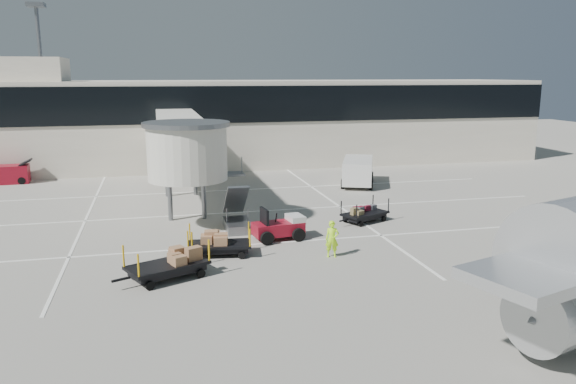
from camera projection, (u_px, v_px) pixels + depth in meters
name	position (u px, v px, depth m)	size (l,w,h in m)	color
ground	(282.00, 255.00, 27.19)	(140.00, 140.00, 0.00)	#B1AB9E
lane_markings	(239.00, 211.00, 35.92)	(40.00, 30.00, 0.02)	white
terminal	(210.00, 121.00, 54.76)	(64.00, 12.11, 15.20)	beige
jet_bridge	(182.00, 141.00, 37.08)	(5.70, 20.40, 6.03)	silver
baggage_tug	(279.00, 228.00, 29.65)	(2.83, 2.03, 1.75)	maroon
suitcase_cart	(365.00, 214.00, 33.17)	(3.44, 2.45, 1.35)	black
box_cart_near	(219.00, 244.00, 27.00)	(3.79, 1.88, 1.46)	black
box_cart_far	(168.00, 266.00, 23.84)	(4.12, 2.92, 1.62)	black
ground_worker	(332.00, 239.00, 26.72)	(0.65, 0.43, 1.78)	#ACF419
minivan	(358.00, 169.00, 44.42)	(4.08, 5.84, 2.05)	silver
belt_loader	(4.00, 175.00, 44.81)	(4.06, 1.80, 1.92)	maroon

